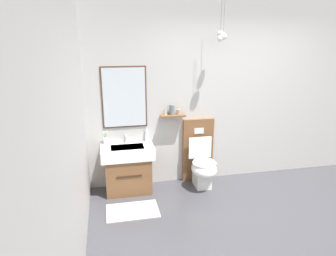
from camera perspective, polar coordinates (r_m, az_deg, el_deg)
name	(u,v)px	position (r m, az deg, el deg)	size (l,w,h in m)	color
ground_plane	(288,245)	(3.86, 21.78, -19.92)	(5.85, 4.92, 0.10)	#3D3D42
wall_back	(230,91)	(4.77, 11.73, 6.87)	(4.65, 0.46, 2.78)	#B7B5B2
wall_left	(64,136)	(2.66, -19.12, -1.45)	(0.12, 3.72, 2.78)	#B7B5B2
bath_mat	(133,211)	(4.12, -6.71, -15.31)	(0.68, 0.44, 0.01)	#9E9993
vanity_sink_left	(128,167)	(4.46, -7.57, -7.40)	(0.75, 0.46, 0.70)	brown
tap_on_left_sink	(126,138)	(4.46, -7.93, -1.87)	(0.03, 0.13, 0.11)	silver
toilet	(201,161)	(4.64, 6.22, -6.27)	(0.48, 0.63, 1.00)	brown
toothbrush_cup	(106,141)	(4.45, -11.69, -2.35)	(0.07, 0.07, 0.20)	silver
soap_dispenser	(147,136)	(4.48, -4.06, -1.43)	(0.06, 0.06, 0.20)	white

